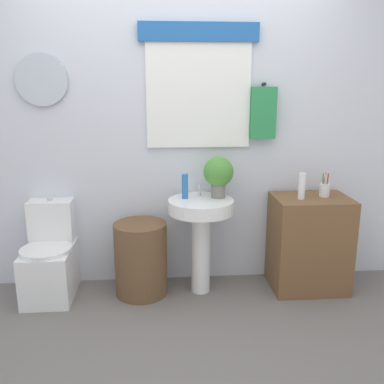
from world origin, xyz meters
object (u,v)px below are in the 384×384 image
(laundry_hamper, at_px, (141,259))
(potted_plant, at_px, (218,174))
(toilet, at_px, (50,260))
(lotion_bottle, at_px, (302,186))
(soap_bottle, at_px, (185,186))
(toothbrush_cup, at_px, (325,190))
(pedestal_sink, at_px, (201,223))
(wooden_cabinet, at_px, (309,243))

(laundry_hamper, height_order, potted_plant, potted_plant)
(toilet, xyz_separation_m, lotion_bottle, (1.95, -0.07, 0.58))
(toilet, distance_m, lotion_bottle, 2.03)
(soap_bottle, relative_size, toothbrush_cup, 1.03)
(toilet, height_order, pedestal_sink, pedestal_sink)
(soap_bottle, distance_m, toothbrush_cup, 1.10)
(toothbrush_cup, bearing_deg, potted_plant, 177.28)
(wooden_cabinet, relative_size, lotion_bottle, 3.78)
(pedestal_sink, relative_size, lotion_bottle, 3.77)
(wooden_cabinet, height_order, potted_plant, potted_plant)
(laundry_hamper, height_order, pedestal_sink, pedestal_sink)
(wooden_cabinet, height_order, lotion_bottle, lotion_bottle)
(laundry_hamper, height_order, toothbrush_cup, toothbrush_cup)
(laundry_hamper, xyz_separation_m, pedestal_sink, (0.47, 0.00, 0.28))
(laundry_hamper, bearing_deg, toilet, 177.25)
(toilet, height_order, potted_plant, potted_plant)
(potted_plant, xyz_separation_m, lotion_bottle, (0.63, -0.10, -0.09))
(lotion_bottle, bearing_deg, toilet, 177.83)
(wooden_cabinet, bearing_deg, toilet, 179.06)
(potted_plant, height_order, lotion_bottle, potted_plant)
(pedestal_sink, distance_m, wooden_cabinet, 0.89)
(pedestal_sink, height_order, wooden_cabinet, wooden_cabinet)
(pedestal_sink, height_order, potted_plant, potted_plant)
(pedestal_sink, distance_m, soap_bottle, 0.31)
(laundry_hamper, relative_size, lotion_bottle, 2.88)
(soap_bottle, bearing_deg, potted_plant, 2.20)
(soap_bottle, bearing_deg, laundry_hamper, -171.91)
(laundry_hamper, xyz_separation_m, lotion_bottle, (1.24, -0.04, 0.57))
(lotion_bottle, distance_m, toothbrush_cup, 0.22)
(toilet, relative_size, soap_bottle, 3.94)
(toilet, height_order, soap_bottle, soap_bottle)
(toilet, distance_m, wooden_cabinet, 2.05)
(wooden_cabinet, xyz_separation_m, soap_bottle, (-0.99, 0.05, 0.48))
(toilet, relative_size, laundry_hamper, 1.30)
(pedestal_sink, relative_size, toothbrush_cup, 4.11)
(wooden_cabinet, bearing_deg, pedestal_sink, 180.00)
(lotion_bottle, bearing_deg, wooden_cabinet, 21.27)
(laundry_hamper, xyz_separation_m, potted_plant, (0.61, 0.06, 0.66))
(toilet, bearing_deg, wooden_cabinet, -0.94)
(toilet, bearing_deg, soap_bottle, 0.88)
(lotion_bottle, bearing_deg, soap_bottle, 174.23)
(laundry_hamper, distance_m, lotion_bottle, 1.37)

